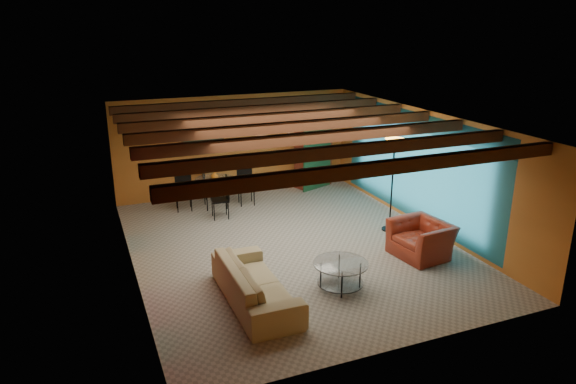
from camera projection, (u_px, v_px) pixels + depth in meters
name	position (u px, v px, depth m)	size (l,w,h in m)	color
room	(290.00, 136.00, 10.60)	(6.52, 8.01, 2.71)	gray
sofa	(255.00, 283.00, 8.92)	(2.38, 0.93, 0.70)	tan
armchair	(421.00, 239.00, 10.67)	(1.12, 0.98, 0.73)	maroon
coffee_table	(340.00, 275.00, 9.40)	(0.99, 0.99, 0.50)	white
dining_table	(215.00, 187.00, 13.41)	(2.01, 2.01, 1.05)	white
armoire	(313.00, 156.00, 15.00)	(1.03, 0.50, 1.80)	maroon
floor_lamp	(392.00, 185.00, 11.77)	(0.44, 0.44, 2.15)	black
ceiling_fan	(292.00, 137.00, 10.50)	(1.50, 1.50, 0.44)	#472614
painting	(203.00, 137.00, 13.89)	(1.05, 0.03, 0.65)	black
potted_plant	(314.00, 115.00, 14.64)	(0.46, 0.40, 0.51)	#26661E
vase	(214.00, 164.00, 13.21)	(0.18, 0.18, 0.19)	orange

